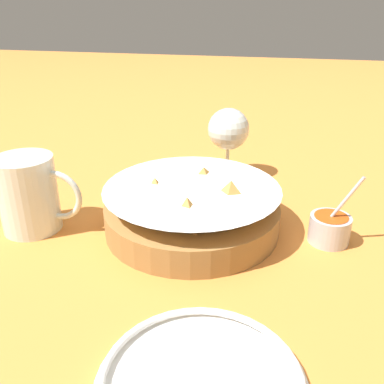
% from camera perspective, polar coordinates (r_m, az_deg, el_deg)
% --- Properties ---
extents(ground_plane, '(4.00, 4.00, 0.00)m').
position_cam_1_polar(ground_plane, '(0.67, 3.32, -4.97)').
color(ground_plane, orange).
extents(food_basket, '(0.27, 0.27, 0.09)m').
position_cam_1_polar(food_basket, '(0.66, 0.06, -2.38)').
color(food_basket, olive).
rests_on(food_basket, ground_plane).
extents(sauce_cup, '(0.07, 0.06, 0.11)m').
position_cam_1_polar(sauce_cup, '(0.67, 17.87, -4.33)').
color(sauce_cup, '#B7B7BC').
rests_on(sauce_cup, ground_plane).
extents(wine_glass, '(0.08, 0.08, 0.14)m').
position_cam_1_polar(wine_glass, '(0.84, 4.88, 8.05)').
color(wine_glass, silver).
rests_on(wine_glass, ground_plane).
extents(beer_mug, '(0.13, 0.09, 0.12)m').
position_cam_1_polar(beer_mug, '(0.70, -20.84, -0.59)').
color(beer_mug, silver).
rests_on(beer_mug, ground_plane).
extents(side_plate, '(0.20, 0.20, 0.01)m').
position_cam_1_polar(side_plate, '(0.44, 1.24, -23.86)').
color(side_plate, white).
rests_on(side_plate, ground_plane).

